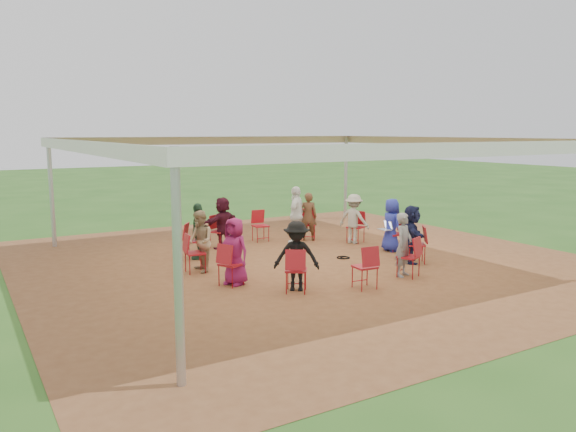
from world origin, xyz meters
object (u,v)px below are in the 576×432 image
chair_7 (231,265)px  person_seated_2 (308,216)px  chair_10 (408,257)px  person_seated_0 (391,225)px  chair_2 (308,225)px  chair_9 (365,267)px  person_seated_9 (412,234)px  chair_6 (195,253)px  person_seated_1 (354,219)px  chair_5 (194,241)px  chair_11 (416,245)px  standing_person (296,215)px  person_seated_5 (200,242)px  person_seated_3 (223,223)px  chair_4 (219,232)px  chair_3 (261,226)px  cable_coil (344,258)px  laptop (386,227)px  chair_8 (296,270)px  chair_0 (395,234)px  person_seated_4 (198,231)px  person_seated_6 (235,251)px  person_seated_8 (404,245)px  person_seated_7 (297,256)px  chair_1 (356,227)px

chair_7 → person_seated_2: size_ratio=0.64×
chair_10 → person_seated_0: size_ratio=0.64×
chair_2 → chair_9: 5.29m
chair_10 → person_seated_9: (1.00, 0.97, 0.26)m
chair_6 → person_seated_1: (5.11, 0.83, 0.26)m
chair_5 → person_seated_9: bearing=90.0°
chair_11 → person_seated_9: person_seated_9 is taller
standing_person → person_seated_5: bearing=-15.4°
chair_9 → person_seated_3: (-0.83, 5.11, 0.26)m
chair_4 → chair_7: 3.87m
chair_3 → person_seated_0: 3.80m
person_seated_1 → chair_3: bearing=27.8°
chair_3 → cable_coil: 3.14m
chair_10 → laptop: (1.31, 2.26, 0.22)m
chair_8 → chair_11: (3.82, 0.64, 0.00)m
person_seated_2 → person_seated_9: size_ratio=1.00×
person_seated_2 → person_seated_1: bearing=165.0°
person_seated_9 → laptop: size_ratio=3.78×
chair_0 → chair_11: size_ratio=1.00×
chair_8 → chair_9: 1.42m
chair_5 → cable_coil: size_ratio=2.47×
chair_2 → chair_5: same height
person_seated_3 → cable_coil: bearing=103.6°
chair_11 → person_seated_2: size_ratio=0.64×
chair_3 → chair_4: same height
chair_7 → person_seated_4: size_ratio=0.64×
chair_4 → person_seated_4: 1.42m
person_seated_1 → person_seated_6: size_ratio=1.00×
chair_3 → chair_8: (-1.85, -4.96, 0.00)m
chair_7 → chair_6: bearing=165.0°
chair_7 → laptop: bearing=75.8°
chair_2 → chair_10: 4.74m
person_seated_9 → standing_person: 3.63m
chair_0 → person_seated_8: person_seated_8 is taller
chair_10 → person_seated_8: person_seated_8 is taller
chair_9 → person_seated_2: person_seated_2 is taller
person_seated_5 → person_seated_3: bearing=150.0°
chair_2 → person_seated_1: (0.79, -1.14, 0.26)m
chair_3 → standing_person: bearing=137.4°
person_seated_0 → cable_coil: size_ratio=3.86×
chair_5 → person_seated_4: 0.29m
person_seated_4 → person_seated_7: same height
cable_coil → person_seated_5: bearing=171.4°
chair_2 → chair_11: 3.87m
chair_0 → person_seated_1: size_ratio=0.64×
chair_1 → chair_11: (-0.26, -2.73, 0.00)m
person_seated_0 → chair_11: bearing=169.8°
person_seated_5 → person_seated_4: bearing=165.0°
chair_3 → chair_6: size_ratio=1.00×
chair_5 → person_seated_3: (1.14, 0.79, 0.26)m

